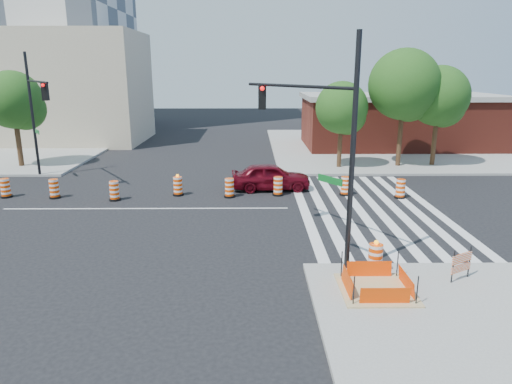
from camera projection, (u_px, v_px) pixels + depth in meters
ground at (146, 209)px, 22.50m from camera, size 120.00×120.00×0.00m
sidewalk_ne at (397, 147)px, 40.04m from camera, size 22.00×22.00×0.15m
crosswalk_east at (367, 208)px, 22.61m from camera, size 6.75×13.50×0.01m
lane_centerline at (146, 208)px, 22.50m from camera, size 14.00×0.12×0.01m
excavation_pit at (376, 288)px, 13.84m from camera, size 2.20×2.20×0.90m
brick_storefront at (399, 121)px, 39.46m from camera, size 16.50×8.50×4.60m
beige_midrise at (66, 88)px, 42.32m from camera, size 14.00×10.00×10.00m
red_coupe at (271, 177)px, 25.86m from camera, size 4.58×2.07×1.53m
signal_pole_se at (319, 129)px, 15.54m from camera, size 3.41×4.82×7.64m
signal_pole_nw at (36, 105)px, 26.82m from camera, size 3.31×4.79×7.53m
pit_drum at (375, 259)px, 14.95m from camera, size 0.58×0.58×1.14m
barricade at (461, 263)px, 14.42m from camera, size 0.81×0.48×1.06m
tree_north_b at (14, 103)px, 30.76m from camera, size 3.91×3.89×6.61m
tree_north_c at (342, 111)px, 30.52m from camera, size 3.48×3.48×5.92m
tree_north_d at (404, 89)px, 30.56m from camera, size 4.73×4.73×8.05m
tree_north_e at (439, 99)px, 31.05m from camera, size 4.09×4.09×6.95m
median_drum_1 at (5, 189)px, 24.37m from camera, size 0.60×0.60×1.02m
median_drum_2 at (54, 189)px, 24.23m from camera, size 0.60×0.60×1.02m
median_drum_3 at (114, 191)px, 23.81m from camera, size 0.60×0.60×1.02m
median_drum_4 at (178, 187)px, 24.76m from camera, size 0.60×0.60×1.18m
median_drum_5 at (229, 188)px, 24.40m from camera, size 0.60×0.60×1.02m
median_drum_6 at (278, 187)px, 24.75m from camera, size 0.60×0.60×1.02m
median_drum_7 at (345, 187)px, 24.80m from camera, size 0.60×0.60×1.02m
median_drum_8 at (400, 189)px, 24.22m from camera, size 0.60×0.60×1.02m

